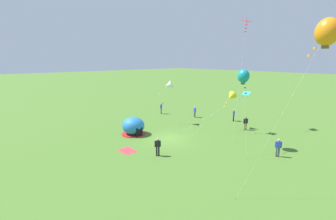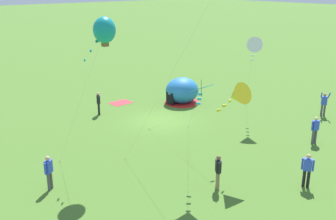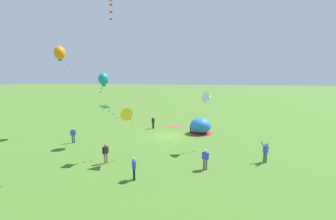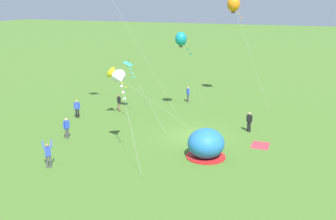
{
  "view_description": "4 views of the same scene",
  "coord_description": "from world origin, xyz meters",
  "px_view_note": "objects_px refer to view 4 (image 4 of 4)",
  "views": [
    {
      "loc": [
        17.89,
        -16.01,
        8.75
      ],
      "look_at": [
        -1.1,
        0.8,
        3.02
      ],
      "focal_mm": 24.0,
      "sensor_mm": 36.0,
      "label": 1
    },
    {
      "loc": [
        16.58,
        20.64,
        9.46
      ],
      "look_at": [
        2.83,
        4.24,
        2.43
      ],
      "focal_mm": 42.0,
      "sensor_mm": 36.0,
      "label": 2
    },
    {
      "loc": [
        -4.2,
        26.92,
        7.62
      ],
      "look_at": [
        -0.77,
        4.78,
        4.12
      ],
      "focal_mm": 24.0,
      "sensor_mm": 36.0,
      "label": 3
    },
    {
      "loc": [
        -29.06,
        -9.54,
        10.82
      ],
      "look_at": [
        -1.92,
        1.63,
        2.54
      ],
      "focal_mm": 42.0,
      "sensor_mm": 36.0,
      "label": 4
    }
  ],
  "objects_px": {
    "person_near_tent": "(67,127)",
    "person_strolling": "(249,121)",
    "person_arms_raised": "(48,154)",
    "kite_teal": "(181,39)",
    "person_far_back": "(119,102)",
    "kite_yellow": "(114,75)",
    "person_center_field": "(77,108)",
    "person_watching_sky": "(188,93)",
    "kite_cyan": "(129,66)",
    "kite_orange": "(234,4)",
    "kite_white": "(120,79)",
    "popup_tent": "(206,144)"
  },
  "relations": [
    {
      "from": "person_arms_raised",
      "to": "kite_yellow",
      "type": "xyz_separation_m",
      "value": [
        11.86,
        1.65,
        3.14
      ]
    },
    {
      "from": "person_near_tent",
      "to": "kite_teal",
      "type": "xyz_separation_m",
      "value": [
        11.01,
        -5.59,
        6.22
      ]
    },
    {
      "from": "kite_teal",
      "to": "person_watching_sky",
      "type": "bearing_deg",
      "value": 7.79
    },
    {
      "from": "popup_tent",
      "to": "kite_cyan",
      "type": "bearing_deg",
      "value": 51.64
    },
    {
      "from": "person_far_back",
      "to": "kite_yellow",
      "type": "bearing_deg",
      "value": -159.67
    },
    {
      "from": "person_watching_sky",
      "to": "kite_yellow",
      "type": "relative_size",
      "value": 0.21
    },
    {
      "from": "person_arms_raised",
      "to": "kite_cyan",
      "type": "xyz_separation_m",
      "value": [
        13.91,
        1.19,
        3.61
      ]
    },
    {
      "from": "kite_yellow",
      "to": "kite_cyan",
      "type": "bearing_deg",
      "value": -12.84
    },
    {
      "from": "person_strolling",
      "to": "person_arms_raised",
      "type": "bearing_deg",
      "value": 139.03
    },
    {
      "from": "person_watching_sky",
      "to": "kite_teal",
      "type": "xyz_separation_m",
      "value": [
        -3.7,
        -0.51,
        6.22
      ]
    },
    {
      "from": "person_near_tent",
      "to": "person_strolling",
      "type": "bearing_deg",
      "value": -61.19
    },
    {
      "from": "person_strolling",
      "to": "kite_white",
      "type": "xyz_separation_m",
      "value": [
        -7.53,
        8.02,
        4.38
      ]
    },
    {
      "from": "person_center_field",
      "to": "person_watching_sky",
      "type": "distance_m",
      "value": 12.26
    },
    {
      "from": "kite_white",
      "to": "kite_yellow",
      "type": "bearing_deg",
      "value": 32.96
    },
    {
      "from": "person_center_field",
      "to": "person_near_tent",
      "type": "distance_m",
      "value": 5.8
    },
    {
      "from": "person_near_tent",
      "to": "kite_cyan",
      "type": "bearing_deg",
      "value": -7.71
    },
    {
      "from": "person_center_field",
      "to": "kite_cyan",
      "type": "xyz_separation_m",
      "value": [
        3.51,
        -3.8,
        3.64
      ]
    },
    {
      "from": "kite_orange",
      "to": "kite_white",
      "type": "bearing_deg",
      "value": 168.75
    },
    {
      "from": "person_watching_sky",
      "to": "person_center_field",
      "type": "bearing_deg",
      "value": 141.05
    },
    {
      "from": "person_watching_sky",
      "to": "kite_white",
      "type": "bearing_deg",
      "value": -179.61
    },
    {
      "from": "person_center_field",
      "to": "kite_white",
      "type": "relative_size",
      "value": 0.29
    },
    {
      "from": "person_arms_raised",
      "to": "kite_white",
      "type": "xyz_separation_m",
      "value": [
        4.96,
        -2.82,
        4.34
      ]
    },
    {
      "from": "kite_yellow",
      "to": "person_far_back",
      "type": "bearing_deg",
      "value": 20.33
    },
    {
      "from": "person_arms_raised",
      "to": "kite_white",
      "type": "relative_size",
      "value": 0.32
    },
    {
      "from": "person_near_tent",
      "to": "kite_white",
      "type": "height_order",
      "value": "kite_white"
    },
    {
      "from": "person_center_field",
      "to": "person_far_back",
      "type": "distance_m",
      "value": 4.28
    },
    {
      "from": "popup_tent",
      "to": "person_arms_raised",
      "type": "distance_m",
      "value": 10.78
    },
    {
      "from": "person_far_back",
      "to": "kite_yellow",
      "type": "distance_m",
      "value": 3.76
    },
    {
      "from": "kite_yellow",
      "to": "kite_white",
      "type": "height_order",
      "value": "kite_white"
    },
    {
      "from": "kite_teal",
      "to": "kite_white",
      "type": "height_order",
      "value": "kite_teal"
    },
    {
      "from": "person_far_back",
      "to": "kite_teal",
      "type": "xyz_separation_m",
      "value": [
        2.47,
        -5.59,
        6.22
      ]
    },
    {
      "from": "person_arms_raised",
      "to": "person_near_tent",
      "type": "xyz_separation_m",
      "value": [
        5.22,
        2.36,
        -0.03
      ]
    },
    {
      "from": "person_arms_raised",
      "to": "kite_cyan",
      "type": "distance_m",
      "value": 14.41
    },
    {
      "from": "person_arms_raised",
      "to": "kite_white",
      "type": "height_order",
      "value": "kite_white"
    },
    {
      "from": "kite_teal",
      "to": "person_far_back",
      "type": "bearing_deg",
      "value": 113.82
    },
    {
      "from": "kite_cyan",
      "to": "kite_orange",
      "type": "xyz_separation_m",
      "value": [
        9.5,
        -7.68,
        5.75
      ]
    },
    {
      "from": "person_watching_sky",
      "to": "kite_orange",
      "type": "bearing_deg",
      "value": -47.32
    },
    {
      "from": "person_strolling",
      "to": "kite_cyan",
      "type": "height_order",
      "value": "kite_cyan"
    },
    {
      "from": "person_watching_sky",
      "to": "person_far_back",
      "type": "height_order",
      "value": "same"
    },
    {
      "from": "person_near_tent",
      "to": "person_far_back",
      "type": "xyz_separation_m",
      "value": [
        8.54,
        -0.01,
        0.0
      ]
    },
    {
      "from": "person_arms_raised",
      "to": "person_near_tent",
      "type": "distance_m",
      "value": 5.73
    },
    {
      "from": "person_watching_sky",
      "to": "kite_orange",
      "type": "distance_m",
      "value": 10.7
    },
    {
      "from": "kite_teal",
      "to": "kite_white",
      "type": "distance_m",
      "value": 11.43
    },
    {
      "from": "kite_yellow",
      "to": "kite_cyan",
      "type": "xyz_separation_m",
      "value": [
        2.04,
        -0.47,
        0.47
      ]
    },
    {
      "from": "person_far_back",
      "to": "kite_cyan",
      "type": "bearing_deg",
      "value": -83.22
    },
    {
      "from": "person_arms_raised",
      "to": "kite_teal",
      "type": "height_order",
      "value": "kite_teal"
    },
    {
      "from": "person_near_tent",
      "to": "kite_cyan",
      "type": "height_order",
      "value": "kite_cyan"
    },
    {
      "from": "person_center_field",
      "to": "kite_white",
      "type": "xyz_separation_m",
      "value": [
        -5.43,
        -7.81,
        4.38
      ]
    },
    {
      "from": "kite_yellow",
      "to": "kite_teal",
      "type": "xyz_separation_m",
      "value": [
        4.37,
        -4.88,
        3.05
      ]
    },
    {
      "from": "person_arms_raised",
      "to": "person_watching_sky",
      "type": "distance_m",
      "value": 20.11
    }
  ]
}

